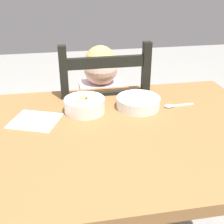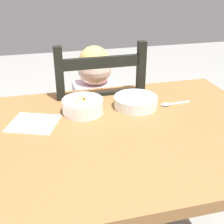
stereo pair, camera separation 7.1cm
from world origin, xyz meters
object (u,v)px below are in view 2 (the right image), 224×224
Objects in this scene: bowl_of_peas at (136,101)px; bowl_of_carrots at (83,106)px; dining_table at (110,156)px; spoon at (170,104)px; dining_chair at (97,134)px; child_figure at (97,108)px.

bowl_of_carrots reaches higher than bowl_of_peas.
dining_table is 9.17× the size of spoon.
bowl_of_carrots is (-0.07, 0.18, 0.14)m from dining_table.
dining_chair is 0.45m from bowl_of_carrots.
spoon is (0.38, -0.02, -0.03)m from bowl_of_carrots.
child_figure is 0.35m from bowl_of_carrots.
dining_chair is at bearing 78.25° from child_figure.
bowl_of_peas is 1.10× the size of bowl_of_carrots.
bowl_of_peas is 1.34× the size of spoon.
dining_chair is at bearing 111.15° from bowl_of_peas.
bowl_of_peas is (0.11, -0.29, 0.15)m from child_figure.
bowl_of_peas is at bearing 172.97° from spoon.
bowl_of_peas is at bearing -0.00° from bowl_of_carrots.
dining_table is 1.34× the size of child_figure.
spoon is at bearing -49.38° from child_figure.
dining_table is at bearing -95.37° from dining_chair.
dining_table is 1.28× the size of dining_chair.
dining_chair reaches higher than spoon.
child_figure reaches higher than dining_table.
bowl_of_peas is at bearing -68.85° from dining_chair.
child_figure is at bearing 68.68° from bowl_of_carrots.
dining_chair is 0.16m from child_figure.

